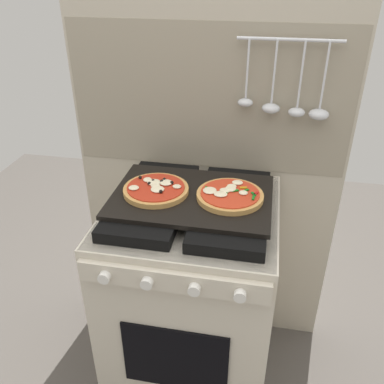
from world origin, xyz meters
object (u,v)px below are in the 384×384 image
Objects in this scene: baking_tray at (192,197)px; stove at (192,296)px; pizza_left at (156,189)px; pizza_right at (230,196)px.

stove is at bearing -90.00° from baking_tray.
pizza_left is 0.25m from pizza_right.
baking_tray reaches higher than stove.
pizza_right is (0.25, 0.00, -0.00)m from pizza_left.
baking_tray is (0.00, 0.00, 0.46)m from stove.
baking_tray is 0.13m from pizza_right.
baking_tray is 0.13m from pizza_left.
pizza_right reaches higher than stove.
pizza_right is (0.13, -0.00, 0.48)m from stove.
baking_tray is at bearing 3.21° from pizza_left.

